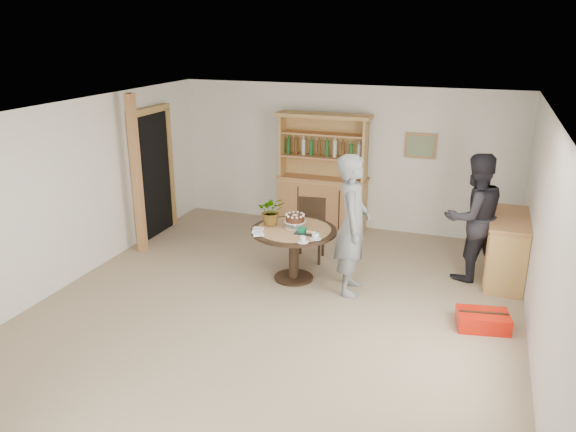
# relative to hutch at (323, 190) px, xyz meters

# --- Properties ---
(ground) EXTENTS (7.00, 7.00, 0.00)m
(ground) POSITION_rel_hutch_xyz_m (0.30, -3.24, -0.69)
(ground) COLOR tan
(ground) RESTS_ON ground
(room_shell) EXTENTS (6.04, 7.04, 2.52)m
(room_shell) POSITION_rel_hutch_xyz_m (0.30, -3.23, 1.05)
(room_shell) COLOR white
(room_shell) RESTS_ON ground
(doorway) EXTENTS (0.13, 1.10, 2.18)m
(doorway) POSITION_rel_hutch_xyz_m (-2.63, -1.24, 0.42)
(doorway) COLOR black
(doorway) RESTS_ON ground
(pine_post) EXTENTS (0.12, 0.12, 2.50)m
(pine_post) POSITION_rel_hutch_xyz_m (-2.40, -2.04, 0.56)
(pine_post) COLOR tan
(pine_post) RESTS_ON ground
(hutch) EXTENTS (1.62, 0.54, 2.04)m
(hutch) POSITION_rel_hutch_xyz_m (0.00, 0.00, 0.00)
(hutch) COLOR tan
(hutch) RESTS_ON ground
(sideboard) EXTENTS (0.54, 1.26, 0.94)m
(sideboard) POSITION_rel_hutch_xyz_m (3.04, -1.24, -0.22)
(sideboard) COLOR tan
(sideboard) RESTS_ON ground
(dining_table) EXTENTS (1.20, 1.20, 0.76)m
(dining_table) POSITION_rel_hutch_xyz_m (0.22, -2.21, -0.08)
(dining_table) COLOR black
(dining_table) RESTS_ON ground
(dining_chair) EXTENTS (0.47, 0.47, 0.95)m
(dining_chair) POSITION_rel_hutch_xyz_m (0.21, -1.38, -0.15)
(dining_chair) COLOR black
(dining_chair) RESTS_ON ground
(birthday_cake) EXTENTS (0.30, 0.30, 0.20)m
(birthday_cake) POSITION_rel_hutch_xyz_m (0.22, -2.16, 0.19)
(birthday_cake) COLOR white
(birthday_cake) RESTS_ON dining_table
(flower_vase) EXTENTS (0.47, 0.44, 0.42)m
(flower_vase) POSITION_rel_hutch_xyz_m (-0.13, -2.16, 0.28)
(flower_vase) COLOR #3F7233
(flower_vase) RESTS_ON dining_table
(gift_tray) EXTENTS (0.30, 0.20, 0.08)m
(gift_tray) POSITION_rel_hutch_xyz_m (0.43, -2.33, 0.10)
(gift_tray) COLOR black
(gift_tray) RESTS_ON dining_table
(coffee_cup_a) EXTENTS (0.15, 0.15, 0.09)m
(coffee_cup_a) POSITION_rel_hutch_xyz_m (0.62, -2.49, 0.11)
(coffee_cup_a) COLOR white
(coffee_cup_a) RESTS_ON dining_table
(coffee_cup_b) EXTENTS (0.15, 0.15, 0.08)m
(coffee_cup_b) POSITION_rel_hutch_xyz_m (0.50, -2.66, 0.11)
(coffee_cup_b) COLOR white
(coffee_cup_b) RESTS_ON dining_table
(napkins) EXTENTS (0.24, 0.33, 0.03)m
(napkins) POSITION_rel_hutch_xyz_m (-0.19, -2.52, 0.09)
(napkins) COLOR white
(napkins) RESTS_ON dining_table
(teen_boy) EXTENTS (0.55, 0.75, 1.90)m
(teen_boy) POSITION_rel_hutch_xyz_m (1.07, -2.31, 0.26)
(teen_boy) COLOR slate
(teen_boy) RESTS_ON ground
(adult_person) EXTENTS (1.12, 1.07, 1.82)m
(adult_person) POSITION_rel_hutch_xyz_m (2.56, -1.33, 0.22)
(adult_person) COLOR black
(adult_person) RESTS_ON ground
(red_suitcase) EXTENTS (0.66, 0.50, 0.21)m
(red_suitcase) POSITION_rel_hutch_xyz_m (2.80, -2.77, -0.59)
(red_suitcase) COLOR red
(red_suitcase) RESTS_ON ground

